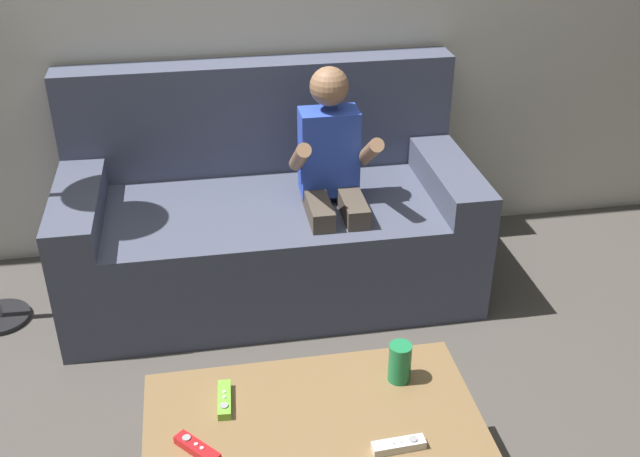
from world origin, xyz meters
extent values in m
cube|color=#474C60|center=(0.06, 1.16, 0.21)|extent=(1.67, 0.80, 0.42)
cube|color=#474C60|center=(0.06, 1.48, 0.66)|extent=(1.67, 0.16, 0.48)
cube|color=#474C60|center=(-0.68, 1.16, 0.49)|extent=(0.18, 0.80, 0.13)
cube|color=#474C60|center=(0.81, 1.16, 0.49)|extent=(0.18, 0.80, 0.13)
cylinder|color=#4C4238|center=(0.23, 0.83, 0.21)|extent=(0.08, 0.08, 0.42)
cylinder|color=#4C4238|center=(0.37, 0.83, 0.21)|extent=(0.08, 0.08, 0.42)
cube|color=#4C4238|center=(0.23, 0.98, 0.46)|extent=(0.09, 0.28, 0.09)
cube|color=#4C4238|center=(0.37, 0.98, 0.46)|extent=(0.09, 0.28, 0.09)
cube|color=blue|center=(0.30, 1.12, 0.63)|extent=(0.23, 0.13, 0.35)
cylinder|color=#936B4C|center=(0.17, 0.99, 0.68)|extent=(0.06, 0.25, 0.20)
cylinder|color=#936B4C|center=(0.44, 0.99, 0.68)|extent=(0.06, 0.25, 0.20)
sphere|color=#936B4C|center=(0.30, 1.12, 0.90)|extent=(0.15, 0.15, 0.15)
cube|color=brown|center=(0.04, -0.08, 0.36)|extent=(0.91, 0.53, 0.04)
cylinder|color=gray|center=(-0.36, 0.14, 0.17)|extent=(0.04, 0.04, 0.35)
cylinder|color=gray|center=(0.45, 0.14, 0.17)|extent=(0.04, 0.04, 0.35)
cube|color=white|center=(0.24, -0.22, 0.39)|extent=(0.14, 0.04, 0.02)
cylinder|color=#99999E|center=(0.28, -0.21, 0.41)|extent=(0.02, 0.02, 0.00)
cylinder|color=silver|center=(0.24, -0.22, 0.41)|extent=(0.01, 0.01, 0.00)
cylinder|color=silver|center=(0.22, -0.22, 0.41)|extent=(0.01, 0.01, 0.00)
cube|color=#72C638|center=(-0.19, 0.03, 0.39)|extent=(0.04, 0.14, 0.02)
cylinder|color=#99999E|center=(-0.19, -0.01, 0.41)|extent=(0.02, 0.02, 0.00)
cylinder|color=silver|center=(-0.19, 0.03, 0.41)|extent=(0.01, 0.01, 0.00)
cylinder|color=silver|center=(-0.19, 0.05, 0.41)|extent=(0.01, 0.01, 0.00)
cube|color=red|center=(-0.27, -0.14, 0.39)|extent=(0.12, 0.13, 0.02)
cylinder|color=#99999E|center=(-0.30, -0.11, 0.41)|extent=(0.02, 0.02, 0.00)
cylinder|color=silver|center=(-0.27, -0.14, 0.41)|extent=(0.01, 0.01, 0.00)
cylinder|color=silver|center=(-0.26, -0.15, 0.41)|extent=(0.01, 0.01, 0.00)
cylinder|color=#1E7F47|center=(0.31, 0.05, 0.44)|extent=(0.07, 0.07, 0.12)
cylinder|color=black|center=(-1.06, 1.10, 0.01)|extent=(0.24, 0.24, 0.02)
camera|label=1|loc=(-0.20, -1.57, 1.84)|focal=42.22mm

